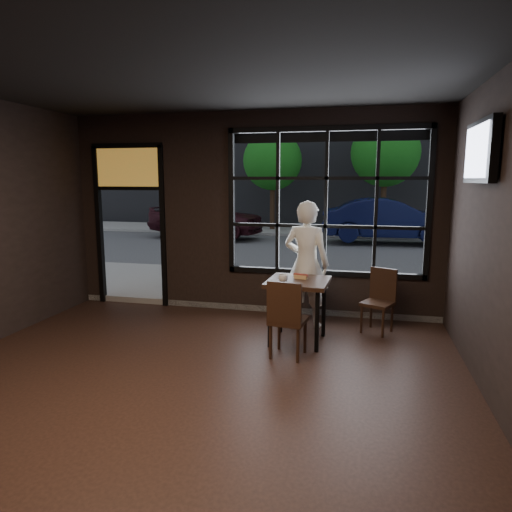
% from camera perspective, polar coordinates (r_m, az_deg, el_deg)
% --- Properties ---
extents(floor, '(6.00, 7.00, 0.02)m').
position_cam_1_polar(floor, '(4.54, -11.92, -19.13)').
color(floor, black).
rests_on(floor, ground).
extents(ceiling, '(6.00, 7.00, 0.02)m').
position_cam_1_polar(ceiling, '(4.12, -13.62, 24.17)').
color(ceiling, black).
rests_on(ceiling, ground).
extents(window_frame, '(3.06, 0.12, 2.28)m').
position_cam_1_polar(window_frame, '(7.12, 8.73, 6.64)').
color(window_frame, black).
rests_on(window_frame, ground).
extents(stained_transom, '(1.20, 0.06, 0.70)m').
position_cam_1_polar(stained_transom, '(8.06, -15.69, 10.64)').
color(stained_transom, orange).
rests_on(stained_transom, ground).
extents(street_asphalt, '(60.00, 41.00, 0.04)m').
position_cam_1_polar(street_asphalt, '(27.73, 9.42, 4.98)').
color(street_asphalt, '#545456').
rests_on(street_asphalt, ground).
extents(building_across, '(28.00, 12.00, 15.00)m').
position_cam_1_polar(building_across, '(27.17, 9.74, 20.82)').
color(building_across, '#5B5956').
rests_on(building_across, ground).
extents(cafe_table, '(0.83, 0.83, 0.85)m').
position_cam_1_polar(cafe_table, '(6.13, 5.24, -6.82)').
color(cafe_table, black).
rests_on(cafe_table, floor).
extents(chair_near, '(0.47, 0.47, 0.97)m').
position_cam_1_polar(chair_near, '(5.62, 4.07, -7.72)').
color(chair_near, black).
rests_on(chair_near, floor).
extents(chair_window, '(0.52, 0.52, 0.90)m').
position_cam_1_polar(chair_window, '(6.67, 14.95, -5.51)').
color(chair_window, black).
rests_on(chair_window, floor).
extents(man, '(0.75, 0.57, 1.85)m').
position_cam_1_polar(man, '(6.71, 6.31, -1.00)').
color(man, white).
rests_on(man, floor).
extents(hotdog, '(0.21, 0.13, 0.06)m').
position_cam_1_polar(hotdog, '(6.10, 5.61, -2.56)').
color(hotdog, tan).
rests_on(hotdog, cafe_table).
extents(cup, '(0.16, 0.16, 0.10)m').
position_cam_1_polar(cup, '(5.88, 3.41, -2.79)').
color(cup, silver).
rests_on(cup, cafe_table).
extents(tv, '(0.12, 1.10, 0.64)m').
position_cam_1_polar(tv, '(5.42, 26.28, 11.61)').
color(tv, black).
rests_on(tv, wall_right).
extents(navy_car, '(4.41, 1.74, 1.43)m').
position_cam_1_polar(navy_car, '(15.82, 16.21, 4.37)').
color(navy_car, black).
rests_on(navy_car, street_asphalt).
extents(maroon_car, '(4.39, 2.20, 1.43)m').
position_cam_1_polar(maroon_car, '(16.79, -6.29, 4.98)').
color(maroon_car, black).
rests_on(maroon_car, street_asphalt).
extents(tree_left, '(2.39, 2.39, 4.08)m').
position_cam_1_polar(tree_left, '(18.93, 2.08, 11.78)').
color(tree_left, '#332114').
rests_on(tree_left, street_asphalt).
extents(tree_right, '(2.61, 2.61, 4.46)m').
position_cam_1_polar(tree_right, '(18.54, 15.87, 12.30)').
color(tree_right, '#332114').
rests_on(tree_right, street_asphalt).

